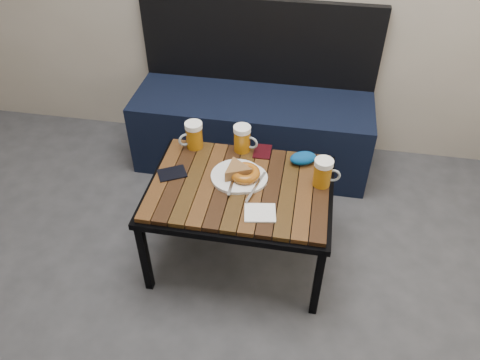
% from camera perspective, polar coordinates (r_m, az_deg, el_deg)
% --- Properties ---
extents(bench, '(1.40, 0.50, 0.95)m').
position_cam_1_polar(bench, '(2.87, 1.56, 7.02)').
color(bench, black).
rests_on(bench, ground).
extents(cafe_table, '(0.84, 0.62, 0.47)m').
position_cam_1_polar(cafe_table, '(2.14, 0.00, -1.46)').
color(cafe_table, black).
rests_on(cafe_table, ground).
extents(beer_mug_left, '(0.13, 0.11, 0.14)m').
position_cam_1_polar(beer_mug_left, '(2.31, -5.67, 5.46)').
color(beer_mug_left, '#AC670D').
rests_on(beer_mug_left, cafe_table).
extents(beer_mug_centre, '(0.13, 0.09, 0.14)m').
position_cam_1_polar(beer_mug_centre, '(2.27, 0.32, 5.06)').
color(beer_mug_centre, '#AC670D').
rests_on(beer_mug_centre, cafe_table).
extents(beer_mug_right, '(0.12, 0.08, 0.14)m').
position_cam_1_polar(beer_mug_right, '(2.10, 10.12, 0.91)').
color(beer_mug_right, '#AC670D').
rests_on(beer_mug_right, cafe_table).
extents(plate_pie, '(0.24, 0.24, 0.07)m').
position_cam_1_polar(plate_pie, '(2.13, -0.39, 0.84)').
color(plate_pie, white).
rests_on(plate_pie, cafe_table).
extents(plate_bagel, '(0.21, 0.27, 0.06)m').
position_cam_1_polar(plate_bagel, '(2.12, 0.61, 0.57)').
color(plate_bagel, white).
rests_on(plate_bagel, cafe_table).
extents(napkin_left, '(0.14, 0.17, 0.01)m').
position_cam_1_polar(napkin_left, '(2.16, -0.45, 0.69)').
color(napkin_left, white).
rests_on(napkin_left, cafe_table).
extents(napkin_right, '(0.15, 0.13, 0.01)m').
position_cam_1_polar(napkin_right, '(1.97, 2.46, -4.02)').
color(napkin_right, white).
rests_on(napkin_right, cafe_table).
extents(passport_navy, '(0.16, 0.14, 0.01)m').
position_cam_1_polar(passport_navy, '(2.19, -8.29, 0.81)').
color(passport_navy, black).
rests_on(passport_navy, cafe_table).
extents(passport_burgundy, '(0.09, 0.12, 0.01)m').
position_cam_1_polar(passport_burgundy, '(2.30, 2.75, 3.49)').
color(passport_burgundy, black).
rests_on(passport_burgundy, cafe_table).
extents(knit_pouch, '(0.15, 0.13, 0.06)m').
position_cam_1_polar(knit_pouch, '(2.24, 7.69, 2.66)').
color(knit_pouch, navy).
rests_on(knit_pouch, cafe_table).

